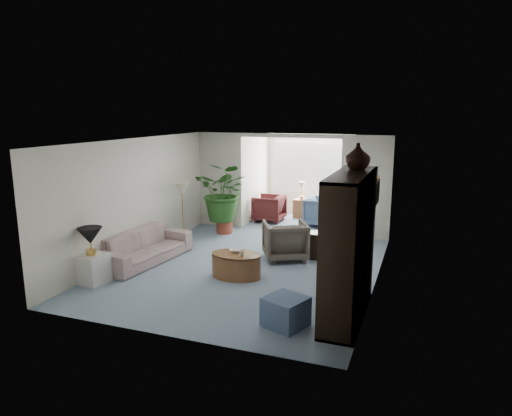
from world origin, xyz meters
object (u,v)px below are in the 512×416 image
at_px(sofa, 144,246).
at_px(coffee_cup, 241,254).
at_px(side_table_dark, 321,246).
at_px(sunroom_chair_maroon, 269,208).
at_px(table_lamp, 90,236).
at_px(coffee_table, 236,265).
at_px(framed_picture, 377,192).
at_px(plant_pot, 225,227).
at_px(entertainment_cabinet, 349,246).
at_px(sunroom_chair_blue, 322,212).
at_px(end_table, 92,269).
at_px(wingback_chair, 285,240).
at_px(coffee_bowl, 236,250).
at_px(ottoman, 286,312).
at_px(cabinet_urn, 358,156).
at_px(sunroom_table, 302,208).
at_px(floor_lamp, 182,188).

bearing_deg(sofa, coffee_cup, -90.70).
relative_size(side_table_dark, sunroom_chair_maroon, 0.68).
distance_m(table_lamp, coffee_table, 2.68).
bearing_deg(framed_picture, plant_pot, 148.39).
height_order(coffee_cup, entertainment_cabinet, entertainment_cabinet).
height_order(entertainment_cabinet, sunroom_chair_blue, entertainment_cabinet).
height_order(table_lamp, coffee_table, table_lamp).
bearing_deg(sofa, entertainment_cabinet, -98.53).
bearing_deg(coffee_cup, end_table, -156.23).
bearing_deg(table_lamp, wingback_chair, 41.61).
bearing_deg(coffee_bowl, ottoman, -48.86).
xyz_separation_m(framed_picture, ottoman, (-1.00, -2.02, -1.48)).
height_order(sofa, coffee_table, sofa).
xyz_separation_m(cabinet_urn, sunroom_chair_blue, (-1.58, 4.92, -1.99)).
height_order(table_lamp, coffee_cup, table_lamp).
distance_m(end_table, entertainment_cabinet, 4.61).
bearing_deg(coffee_table, wingback_chair, 68.06).
xyz_separation_m(coffee_table, sunroom_table, (-0.11, 5.21, 0.04)).
bearing_deg(framed_picture, sunroom_chair_blue, 114.08).
distance_m(table_lamp, wingback_chair, 3.85).
bearing_deg(floor_lamp, coffee_bowl, -40.51).
bearing_deg(sunroom_table, sunroom_chair_blue, -45.00).
bearing_deg(entertainment_cabinet, side_table_dark, 110.46).
relative_size(end_table, side_table_dark, 0.96).
height_order(coffee_cup, sunroom_table, coffee_cup).
relative_size(wingback_chair, sunroom_chair_blue, 1.03).
height_order(sofa, cabinet_urn, cabinet_urn).
bearing_deg(entertainment_cabinet, cabinet_urn, 90.00).
xyz_separation_m(end_table, ottoman, (3.76, -0.43, -0.05)).
bearing_deg(ottoman, table_lamp, 173.45).
bearing_deg(entertainment_cabinet, sunroom_chair_blue, 106.28).
xyz_separation_m(coffee_bowl, sunroom_chair_blue, (0.69, 4.36, -0.09)).
xyz_separation_m(table_lamp, coffee_table, (2.31, 1.18, -0.65)).
bearing_deg(wingback_chair, table_lamp, 13.85).
xyz_separation_m(plant_pot, sunroom_table, (1.39, 2.37, 0.11)).
distance_m(sofa, ottoman, 3.98).
bearing_deg(table_lamp, side_table_dark, 38.57).
relative_size(wingback_chair, sunroom_table, 1.64).
bearing_deg(ottoman, sunroom_chair_maroon, 110.85).
relative_size(end_table, coffee_bowl, 2.32).
relative_size(entertainment_cabinet, sunroom_chair_maroon, 2.67).
xyz_separation_m(coffee_cup, wingback_chair, (0.39, 1.45, -0.10)).
bearing_deg(side_table_dark, ottoman, -86.41).
distance_m(floor_lamp, coffee_table, 3.10).
relative_size(sofa, cabinet_urn, 5.54).
bearing_deg(coffee_cup, floor_lamp, 139.08).
bearing_deg(cabinet_urn, coffee_cup, 170.23).
height_order(coffee_bowl, ottoman, coffee_bowl).
bearing_deg(cabinet_urn, ottoman, -123.49).
relative_size(floor_lamp, coffee_bowl, 1.58).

